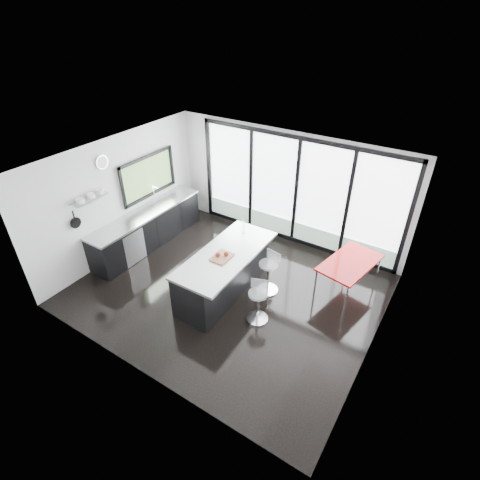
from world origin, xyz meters
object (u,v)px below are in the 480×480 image
Objects in this scene: bar_stool_far at (268,277)px; red_table at (347,276)px; bar_stool_near at (258,306)px; island at (224,272)px.

red_table is at bearing 43.14° from bar_stool_far.
bar_stool_far is at bearing -147.25° from red_table.
bar_stool_near is at bearing -123.23° from red_table.
island is at bearing 141.04° from bar_stool_near.
bar_stool_far is (-0.25, 0.85, 0.02)m from bar_stool_near.
island reaches higher than bar_stool_far.
bar_stool_far is 1.66m from red_table.
red_table is (1.14, 1.75, 0.04)m from bar_stool_near.
red_table reaches higher than bar_stool_far.
red_table is (2.17, 1.40, -0.13)m from island.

